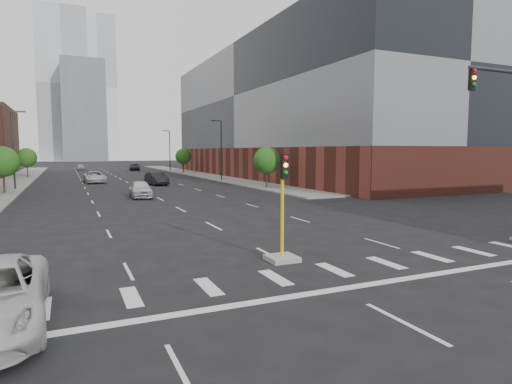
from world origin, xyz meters
TOP-DOWN VIEW (x-y plane):
  - ground at (0.00, 0.00)m, footprint 400.00×400.00m
  - sidewalk_left_far at (-15.00, 74.00)m, footprint 5.00×92.00m
  - sidewalk_right_far at (15.00, 74.00)m, footprint 5.00×92.00m
  - building_right_main at (29.50, 60.00)m, footprint 24.00×70.00m
  - tower_left at (-8.00, 220.00)m, footprint 22.00×22.00m
  - tower_right at (10.00, 260.00)m, footprint 20.00×20.00m
  - tower_mid at (0.00, 200.00)m, footprint 18.00×18.00m
  - median_traffic_signal at (0.00, 8.97)m, footprint 1.20×1.20m
  - streetlight_right_a at (13.41, 55.00)m, footprint 1.60×0.22m
  - streetlight_right_b at (13.41, 90.00)m, footprint 1.60×0.22m
  - streetlight_left at (-13.41, 50.00)m, footprint 1.60×0.22m
  - tree_left_near at (-14.00, 45.00)m, footprint 3.20×3.20m
  - tree_left_far at (-14.00, 75.00)m, footprint 3.20×3.20m
  - tree_right_near at (14.00, 40.00)m, footprint 3.20×3.20m
  - tree_right_far at (14.00, 80.00)m, footprint 3.20×3.20m
  - car_near_left at (-1.50, 35.81)m, footprint 2.14×4.94m
  - car_mid_right at (2.92, 50.92)m, footprint 2.50×5.41m
  - car_far_left at (-4.38, 58.34)m, footprint 2.99×6.01m
  - car_deep_right at (6.42, 95.09)m, footprint 3.13×5.93m
  - car_distant at (-4.95, 101.98)m, footprint 1.77×4.17m

SIDE VIEW (x-z plane):
  - ground at x=0.00m, z-range 0.00..0.00m
  - sidewalk_left_far at x=-15.00m, z-range 0.00..0.15m
  - sidewalk_right_far at x=15.00m, z-range 0.00..0.15m
  - car_distant at x=-4.95m, z-range 0.00..1.41m
  - car_far_left at x=-4.38m, z-range 0.00..1.64m
  - car_deep_right at x=6.42m, z-range 0.00..1.64m
  - car_near_left at x=-1.50m, z-range 0.00..1.66m
  - car_mid_right at x=2.92m, z-range 0.00..1.72m
  - median_traffic_signal at x=0.00m, z-range -1.23..3.17m
  - tree_left_near at x=-14.00m, z-range 0.97..5.82m
  - tree_left_far at x=-14.00m, z-range 0.97..5.82m
  - tree_right_near at x=14.00m, z-range 0.97..5.82m
  - tree_right_far at x=14.00m, z-range 0.97..5.82m
  - streetlight_right_a at x=13.41m, z-range 0.47..9.55m
  - streetlight_right_b at x=13.41m, z-range 0.47..9.55m
  - streetlight_left at x=-13.41m, z-range 0.47..9.55m
  - building_right_main at x=29.50m, z-range 0.00..22.00m
  - tower_mid at x=0.00m, z-range 0.00..44.00m
  - tower_left at x=-8.00m, z-range 0.00..70.00m
  - tower_right at x=10.00m, z-range 0.00..80.00m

